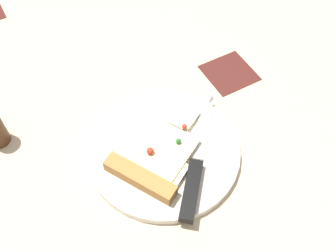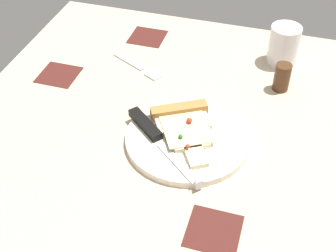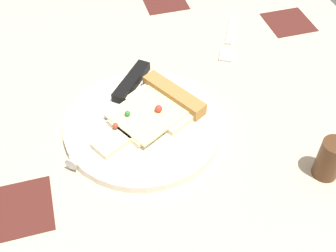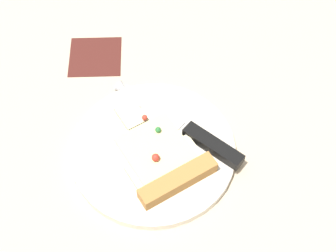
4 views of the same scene
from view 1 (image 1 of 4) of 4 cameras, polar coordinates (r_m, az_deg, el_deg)
The scene contains 4 objects.
ground_plane at distance 72.37cm, azimuth 1.80°, elevation 1.52°, with size 111.25×111.25×3.00cm.
plate at distance 65.35cm, azimuth -0.58°, elevation -3.62°, with size 24.98×24.98×1.43cm, color silver.
pizza_slice at distance 62.92cm, azimuth -1.85°, elevation -4.63°, with size 15.41×18.98×2.46cm.
knife at distance 62.57cm, azimuth 4.04°, elevation -5.66°, with size 19.68×17.10×2.45cm.
Camera 1 is at (37.29, -23.37, 55.98)cm, focal length 42.30 mm.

